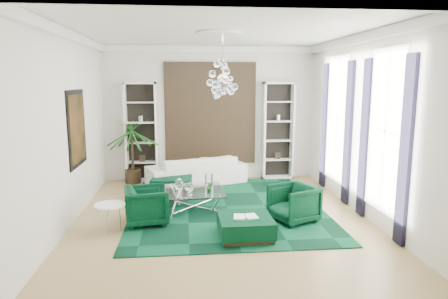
{
  "coord_description": "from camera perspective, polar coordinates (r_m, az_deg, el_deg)",
  "views": [
    {
      "loc": [
        -0.73,
        -7.94,
        2.83
      ],
      "look_at": [
        0.1,
        0.5,
        1.37
      ],
      "focal_mm": 32.0,
      "sensor_mm": 36.0,
      "label": 1
    }
  ],
  "objects": [
    {
      "name": "floor",
      "position": [
        8.47,
        -0.36,
        -9.8
      ],
      "size": [
        6.0,
        7.0,
        0.02
      ],
      "primitive_type": "cube",
      "color": "tan",
      "rests_on": "ground"
    },
    {
      "name": "ceiling",
      "position": [
        8.04,
        -0.39,
        16.8
      ],
      "size": [
        6.0,
        7.0,
        0.02
      ],
      "primitive_type": "cube",
      "color": "white",
      "rests_on": "ground"
    },
    {
      "name": "wall_back",
      "position": [
        11.51,
        -1.98,
        5.15
      ],
      "size": [
        6.0,
        0.02,
        3.8
      ],
      "primitive_type": "cube",
      "color": "silver",
      "rests_on": "ground"
    },
    {
      "name": "wall_front",
      "position": [
        4.59,
        3.64,
        -1.9
      ],
      "size": [
        6.0,
        0.02,
        3.8
      ],
      "primitive_type": "cube",
      "color": "silver",
      "rests_on": "ground"
    },
    {
      "name": "wall_left",
      "position": [
        8.32,
        -21.52,
        2.69
      ],
      "size": [
        0.02,
        7.0,
        3.8
      ],
      "primitive_type": "cube",
      "color": "silver",
      "rests_on": "ground"
    },
    {
      "name": "wall_right",
      "position": [
        8.83,
        19.51,
        3.19
      ],
      "size": [
        0.02,
        7.0,
        3.8
      ],
      "primitive_type": "cube",
      "color": "silver",
      "rests_on": "ground"
    },
    {
      "name": "crown_molding",
      "position": [
        8.02,
        -0.39,
        16.02
      ],
      "size": [
        6.0,
        7.0,
        0.18
      ],
      "primitive_type": null,
      "color": "white",
      "rests_on": "ceiling"
    },
    {
      "name": "ceiling_medallion",
      "position": [
        8.33,
        -0.58,
        16.28
      ],
      "size": [
        0.9,
        0.9,
        0.05
      ],
      "primitive_type": "cylinder",
      "color": "white",
      "rests_on": "ceiling"
    },
    {
      "name": "tapestry",
      "position": [
        11.46,
        -1.96,
        5.13
      ],
      "size": [
        2.5,
        0.06,
        2.8
      ],
      "primitive_type": "cube",
      "color": "black",
      "rests_on": "wall_back"
    },
    {
      "name": "shelving_left",
      "position": [
        11.41,
        -11.73,
        2.39
      ],
      "size": [
        0.9,
        0.38,
        2.8
      ],
      "primitive_type": null,
      "color": "white",
      "rests_on": "floor"
    },
    {
      "name": "shelving_right",
      "position": [
        11.66,
        7.72,
        2.65
      ],
      "size": [
        0.9,
        0.38,
        2.8
      ],
      "primitive_type": null,
      "color": "white",
      "rests_on": "floor"
    },
    {
      "name": "painting",
      "position": [
        8.89,
        -20.21,
        2.86
      ],
      "size": [
        0.04,
        1.3,
        1.6
      ],
      "primitive_type": "cube",
      "color": "black",
      "rests_on": "wall_left"
    },
    {
      "name": "window_near",
      "position": [
        8.02,
        22.08,
        2.42
      ],
      "size": [
        0.03,
        1.1,
        2.9
      ],
      "primitive_type": "cube",
      "color": "white",
      "rests_on": "wall_right"
    },
    {
      "name": "curtain_near_a",
      "position": [
        7.36,
        24.51,
        -0.31
      ],
      "size": [
        0.07,
        0.3,
        3.25
      ],
      "primitive_type": "cube",
      "color": "black",
      "rests_on": "floor"
    },
    {
      "name": "curtain_near_b",
      "position": [
        8.73,
        19.42,
        1.47
      ],
      "size": [
        0.07,
        0.3,
        3.25
      ],
      "primitive_type": "cube",
      "color": "black",
      "rests_on": "floor"
    },
    {
      "name": "window_far",
      "position": [
        10.19,
        15.85,
        4.19
      ],
      "size": [
        0.03,
        1.1,
        2.9
      ],
      "primitive_type": "cube",
      "color": "white",
      "rests_on": "wall_right"
    },
    {
      "name": "curtain_far_a",
      "position": [
        9.49,
        17.29,
        2.21
      ],
      "size": [
        0.07,
        0.3,
        3.25
      ],
      "primitive_type": "cube",
      "color": "black",
      "rests_on": "floor"
    },
    {
      "name": "curtain_far_b",
      "position": [
        10.93,
        14.14,
        3.3
      ],
      "size": [
        0.07,
        0.3,
        3.25
      ],
      "primitive_type": "cube",
      "color": "black",
      "rests_on": "floor"
    },
    {
      "name": "rug",
      "position": [
        9.16,
        0.33,
        -8.13
      ],
      "size": [
        4.2,
        5.0,
        0.02
      ],
      "primitive_type": "cube",
      "color": "black",
      "rests_on": "floor"
    },
    {
      "name": "sofa",
      "position": [
        11.06,
        -3.96,
        -2.98
      ],
      "size": [
        2.86,
        1.88,
        0.78
      ],
      "primitive_type": "imported",
      "rotation": [
        0.0,
        0.0,
        3.49
      ],
      "color": "white",
      "rests_on": "floor"
    },
    {
      "name": "armchair_left",
      "position": [
        8.17,
        -10.97,
        -7.87
      ],
      "size": [
        0.95,
        0.93,
        0.75
      ],
      "primitive_type": "imported",
      "rotation": [
        0.0,
        0.0,
        1.75
      ],
      "color": "black",
      "rests_on": "floor"
    },
    {
      "name": "armchair_right",
      "position": [
        8.27,
        9.88,
        -7.6
      ],
      "size": [
        1.08,
        1.06,
        0.75
      ],
      "primitive_type": "imported",
      "rotation": [
        0.0,
        0.0,
        -1.17
      ],
      "color": "black",
      "rests_on": "floor"
    },
    {
      "name": "coffee_table",
      "position": [
        8.94,
        -4.3,
        -7.19
      ],
      "size": [
        1.36,
        1.36,
        0.44
      ],
      "primitive_type": null,
      "rotation": [
        0.0,
        0.0,
        0.05
      ],
      "color": "white",
      "rests_on": "floor"
    },
    {
      "name": "ottoman_side",
      "position": [
        10.28,
        -7.43,
        -5.03
      ],
      "size": [
        1.06,
        1.06,
        0.43
      ],
      "primitive_type": "cube",
      "rotation": [
        0.0,
        0.0,
        -0.1
      ],
      "color": "black",
      "rests_on": "floor"
    },
    {
      "name": "ottoman_front",
      "position": [
        7.43,
        3.06,
        -11.0
      ],
      "size": [
        0.97,
        0.97,
        0.38
      ],
      "primitive_type": "cube",
      "rotation": [
        0.0,
        0.0,
        0.02
      ],
      "color": "black",
      "rests_on": "floor"
    },
    {
      "name": "book",
      "position": [
        7.36,
        3.08,
        -9.49
      ],
      "size": [
        0.44,
        0.3,
        0.03
      ],
      "primitive_type": "cube",
      "color": "white",
      "rests_on": "ottoman_front"
    },
    {
      "name": "side_table",
      "position": [
        7.88,
        -15.91,
        -9.53
      ],
      "size": [
        0.59,
        0.59,
        0.55
      ],
      "primitive_type": "cylinder",
      "rotation": [
        0.0,
        0.0,
        0.03
      ],
      "color": "white",
      "rests_on": "floor"
    },
    {
      "name": "palm",
      "position": [
        11.31,
        -13.03,
        1.29
      ],
      "size": [
        1.81,
        1.81,
        2.41
      ],
      "primitive_type": null,
      "rotation": [
        0.0,
        0.0,
        0.22
      ],
      "color": "#1B5B1C",
      "rests_on": "floor"
    },
    {
      "name": "chandelier",
      "position": [
        8.07,
        -0.19,
        9.94
      ],
      "size": [
        1.03,
        1.03,
        0.8
      ],
      "primitive_type": null,
      "rotation": [
        0.0,
        0.0,
        0.16
      ],
      "color": "white",
      "rests_on": "ceiling"
    },
    {
      "name": "table_plant",
      "position": [
        8.6,
        -2.12,
        -5.46
      ],
      "size": [
        0.16,
        0.14,
        0.25
      ],
      "primitive_type": "imported",
      "rotation": [
        0.0,
        0.0,
        -0.23
      ],
      "color": "#1B5B1C",
      "rests_on": "coffee_table"
    }
  ]
}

